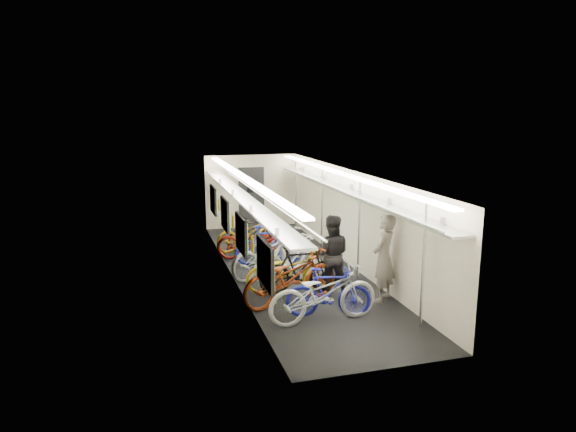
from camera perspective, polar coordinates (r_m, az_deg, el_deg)
train_car_shell at (r=12.72m, az=-1.83°, el=1.83°), size 10.00×10.00×10.00m
bicycle_0 at (r=9.50m, az=3.95°, el=-8.56°), size 2.16×0.89×1.11m
bicycle_1 at (r=9.75m, az=4.52°, el=-8.46°), size 1.68×0.84×0.97m
bicycle_2 at (r=10.31m, az=0.27°, el=-6.79°), size 2.29×1.35×1.14m
bicycle_3 at (r=10.92m, az=1.33°, el=-5.93°), size 1.78×0.56×1.06m
bicycle_4 at (r=10.98m, az=0.09°, el=-6.09°), size 1.88×0.79×0.96m
bicycle_5 at (r=11.59m, az=0.45°, el=-4.74°), size 1.92×0.81×1.12m
bicycle_6 at (r=12.00m, az=-2.00°, el=-4.07°), size 2.31×1.62×1.15m
bicycle_7 at (r=12.90m, az=-2.13°, el=-3.26°), size 1.74×0.70×1.02m
bicycle_8 at (r=13.30m, az=-4.00°, el=-2.89°), size 1.97×1.34×0.98m
bicycle_9 at (r=14.38m, az=-3.85°, el=-1.86°), size 1.61×0.77×0.94m
bicycle_10 at (r=14.28m, az=-4.52°, el=-1.89°), size 1.97×1.12×0.98m
passenger_near at (r=10.58m, az=10.59°, el=-4.62°), size 0.78×0.76×1.81m
passenger_mid at (r=10.85m, az=4.79°, el=-4.31°), size 0.99×0.88×1.71m
backpack at (r=11.52m, az=10.49°, el=-1.32°), size 0.27×0.16×0.38m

